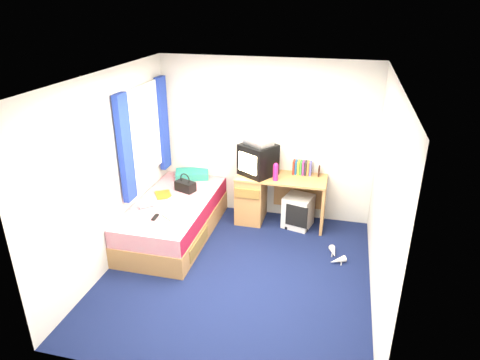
% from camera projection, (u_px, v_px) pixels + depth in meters
% --- Properties ---
extents(ground, '(3.40, 3.40, 0.00)m').
position_uv_depth(ground, '(237.00, 273.00, 5.31)').
color(ground, '#0C1438').
rests_on(ground, ground).
extents(room_shell, '(3.40, 3.40, 3.40)m').
position_uv_depth(room_shell, '(237.00, 165.00, 4.73)').
color(room_shell, white).
rests_on(room_shell, ground).
extents(bed, '(1.01, 2.00, 0.54)m').
position_uv_depth(bed, '(174.00, 218.00, 6.07)').
color(bed, tan).
rests_on(bed, ground).
extents(pillow, '(0.58, 0.47, 0.11)m').
position_uv_depth(pillow, '(192.00, 174.00, 6.70)').
color(pillow, '#17639A').
rests_on(pillow, bed).
extents(desk, '(1.30, 0.55, 0.75)m').
position_uv_depth(desk, '(263.00, 196.00, 6.42)').
color(desk, tan).
rests_on(desk, ground).
extents(storage_cube, '(0.47, 0.47, 0.48)m').
position_uv_depth(storage_cube, '(298.00, 211.00, 6.32)').
color(storage_cube, silver).
rests_on(storage_cube, ground).
extents(crt_tv, '(0.61, 0.60, 0.46)m').
position_uv_depth(crt_tv, '(258.00, 160.00, 6.21)').
color(crt_tv, black).
rests_on(crt_tv, desk).
extents(vcr, '(0.47, 0.44, 0.07)m').
position_uv_depth(vcr, '(258.00, 142.00, 6.11)').
color(vcr, silver).
rests_on(vcr, crt_tv).
extents(book_row, '(0.27, 0.13, 0.20)m').
position_uv_depth(book_row, '(302.00, 168.00, 6.27)').
color(book_row, maroon).
rests_on(book_row, desk).
extents(picture_frame, '(0.02, 0.12, 0.14)m').
position_uv_depth(picture_frame, '(319.00, 171.00, 6.23)').
color(picture_frame, black).
rests_on(picture_frame, desk).
extents(pink_water_bottle, '(0.09, 0.09, 0.23)m').
position_uv_depth(pink_water_bottle, '(276.00, 173.00, 6.05)').
color(pink_water_bottle, '#E11F72').
rests_on(pink_water_bottle, desk).
extents(aerosol_can, '(0.06, 0.06, 0.18)m').
position_uv_depth(aerosol_can, '(273.00, 169.00, 6.27)').
color(aerosol_can, silver).
rests_on(aerosol_can, desk).
extents(handbag, '(0.33, 0.25, 0.27)m').
position_uv_depth(handbag, '(185.00, 186.00, 6.24)').
color(handbag, black).
rests_on(handbag, bed).
extents(towel, '(0.35, 0.31, 0.10)m').
position_uv_depth(towel, '(177.00, 205.00, 5.74)').
color(towel, white).
rests_on(towel, bed).
extents(magazine, '(0.33, 0.35, 0.01)m').
position_uv_depth(magazine, '(163.00, 195.00, 6.13)').
color(magazine, gold).
rests_on(magazine, bed).
extents(water_bottle, '(0.20, 0.18, 0.07)m').
position_uv_depth(water_bottle, '(147.00, 205.00, 5.76)').
color(water_bottle, silver).
rests_on(water_bottle, bed).
extents(colour_swatch_fan, '(0.22, 0.17, 0.01)m').
position_uv_depth(colour_swatch_fan, '(168.00, 218.00, 5.50)').
color(colour_swatch_fan, gold).
rests_on(colour_swatch_fan, bed).
extents(remote_control, '(0.06, 0.16, 0.02)m').
position_uv_depth(remote_control, '(155.00, 217.00, 5.50)').
color(remote_control, black).
rests_on(remote_control, bed).
extents(window_assembly, '(0.11, 1.42, 1.40)m').
position_uv_depth(window_assembly, '(144.00, 134.00, 5.89)').
color(window_assembly, silver).
rests_on(window_assembly, room_shell).
extents(white_heels, '(0.25, 0.41, 0.09)m').
position_uv_depth(white_heels, '(335.00, 256.00, 5.59)').
color(white_heels, silver).
rests_on(white_heels, ground).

